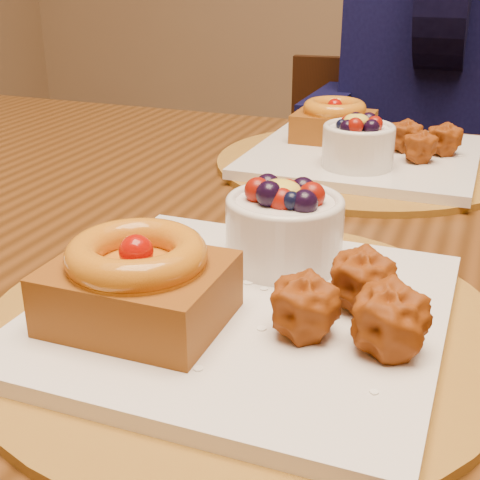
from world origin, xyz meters
name	(u,v)px	position (x,y,z in m)	size (l,w,h in m)	color
dining_table	(317,292)	(-0.05, 0.06, 0.68)	(1.60, 0.90, 0.76)	#3A1F0A
place_setting_near	(242,291)	(-0.05, -0.15, 0.78)	(0.38, 0.38, 0.09)	#613412
place_setting_far	(362,150)	(-0.05, 0.28, 0.78)	(0.38, 0.38, 0.08)	#613412
chair_far	(363,229)	(-0.14, 0.84, 0.44)	(0.42, 0.42, 0.80)	black
diner	(444,51)	(-0.01, 0.90, 0.83)	(0.48, 0.47, 0.78)	black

